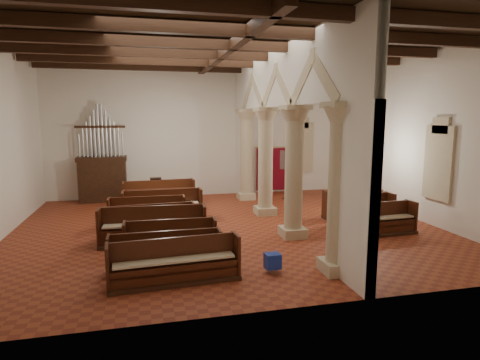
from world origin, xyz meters
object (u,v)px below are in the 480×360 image
(lectern, at_px, (156,192))
(aisle_pew_0, at_px, (385,223))
(nave_pew_0, at_px, (175,268))
(pipe_organ, at_px, (102,171))
(processional_banner, at_px, (286,182))

(lectern, distance_m, aisle_pew_0, 9.47)
(lectern, relative_size, nave_pew_0, 0.40)
(lectern, distance_m, nave_pew_0, 8.70)
(nave_pew_0, bearing_deg, pipe_organ, 100.22)
(pipe_organ, height_order, nave_pew_0, pipe_organ)
(pipe_organ, height_order, aisle_pew_0, pipe_organ)
(lectern, height_order, nave_pew_0, lectern)
(lectern, xyz_separation_m, processional_banner, (5.81, -0.35, 0.31))
(lectern, xyz_separation_m, nave_pew_0, (0.17, -8.69, -0.16))
(pipe_organ, distance_m, nave_pew_0, 10.07)
(nave_pew_0, bearing_deg, lectern, 87.23)
(processional_banner, bearing_deg, aisle_pew_0, -54.60)
(lectern, bearing_deg, pipe_organ, 158.80)
(lectern, relative_size, processional_banner, 0.50)
(nave_pew_0, xyz_separation_m, aisle_pew_0, (6.84, 2.33, 0.01))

